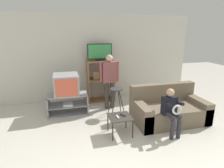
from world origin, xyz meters
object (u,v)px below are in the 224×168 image
television_flat (100,53)px  remote_control_black (123,115)px  person_standing_adult (109,77)px  person_seated_child (171,108)px  tv_stand (68,104)px  folding_stool (117,94)px  media_shelf (100,81)px  couch (168,110)px  television_main (66,84)px  remote_control_white (118,117)px  snack_table (120,119)px

television_flat → remote_control_black: television_flat is taller
person_standing_adult → person_seated_child: (0.91, -1.64, -0.34)m
tv_stand → folding_stool: folding_stool is taller
tv_stand → media_shelf: 1.30m
couch → person_standing_adult: bearing=137.5°
folding_stool → person_seated_child: person_seated_child is taller
television_main → person_seated_child: size_ratio=0.68×
tv_stand → folding_stool: size_ratio=1.44×
media_shelf → couch: (1.31, -1.76, -0.36)m
media_shelf → person_standing_adult: person_standing_adult is taller
television_flat → person_standing_adult: 0.91m
tv_stand → person_seated_child: person_seated_child is taller
remote_control_black → couch: (1.24, 0.31, -0.14)m
television_flat → couch: 2.52m
tv_stand → couch: size_ratio=0.61×
folding_stool → remote_control_white: folding_stool is taller
remote_control_white → person_seated_child: person_seated_child is taller
folding_stool → media_shelf: bearing=99.6°
media_shelf → remote_control_white: bearing=-91.5°
snack_table → media_shelf: bearing=90.0°
television_main → snack_table: 1.78m
media_shelf → person_seated_child: (1.03, -2.31, -0.07)m
remote_control_black → television_main: bearing=100.4°
snack_table → person_standing_adult: size_ratio=0.31×
tv_stand → snack_table: bearing=-53.6°
remote_control_black → person_standing_adult: size_ratio=0.10×
remote_control_black → folding_stool: bearing=54.2°
couch → television_main: bearing=155.6°
television_flat → folding_stool: television_flat is taller
remote_control_white → snack_table: bearing=22.6°
media_shelf → remote_control_white: 2.13m
media_shelf → remote_control_black: bearing=-88.0°
snack_table → remote_control_black: bearing=20.2°
television_flat → remote_control_white: television_flat is taller
television_main → couch: 2.61m
television_flat → remote_control_black: (0.08, -2.08, -1.07)m
couch → person_seated_child: person_seated_child is taller
remote_control_black → remote_control_white: bearing=174.2°
television_flat → person_standing_adult: (0.12, -0.69, -0.59)m
television_main → remote_control_white: bearing=-55.8°
television_flat → folding_stool: bearing=-80.5°
tv_stand → snack_table: size_ratio=2.21×
media_shelf → television_flat: bearing=97.0°
tv_stand → remote_control_black: (1.09, -1.35, 0.16)m
remote_control_white → person_standing_adult: (0.18, 1.45, 0.49)m
remote_control_black → person_seated_child: person_seated_child is taller
person_seated_child → couch: bearing=63.0°
couch → person_seated_child: 0.68m
television_flat → television_main: bearing=-144.9°
person_standing_adult → remote_control_black: bearing=-92.0°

